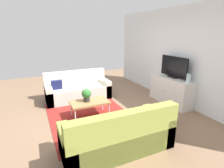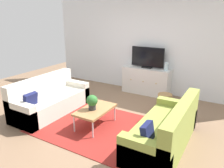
{
  "view_description": "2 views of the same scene",
  "coord_description": "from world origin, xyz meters",
  "px_view_note": "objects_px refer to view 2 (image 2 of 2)",
  "views": [
    {
      "loc": [
        3.79,
        -1.32,
        2.01
      ],
      "look_at": [
        0.0,
        0.42,
        0.78
      ],
      "focal_mm": 28.5,
      "sensor_mm": 36.0,
      "label": 1
    },
    {
      "loc": [
        2.32,
        -3.51,
        2.25
      ],
      "look_at": [
        0.0,
        0.42,
        0.78
      ],
      "focal_mm": 35.05,
      "sensor_mm": 36.0,
      "label": 2
    }
  ],
  "objects_px": {
    "flat_screen_tv": "(148,58)",
    "wicker_basket": "(165,102)",
    "potted_plant": "(92,102)",
    "tv_console": "(146,81)",
    "couch_right_side": "(167,132)",
    "glass_vase": "(166,66)",
    "couch_left_side": "(49,101)",
    "coffee_table": "(95,110)"
  },
  "relations": [
    {
      "from": "flat_screen_tv",
      "to": "wicker_basket",
      "type": "xyz_separation_m",
      "value": [
        0.85,
        -0.92,
        -0.86
      ]
    },
    {
      "from": "flat_screen_tv",
      "to": "wicker_basket",
      "type": "relative_size",
      "value": 2.31
    },
    {
      "from": "potted_plant",
      "to": "tv_console",
      "type": "height_order",
      "value": "tv_console"
    },
    {
      "from": "couch_right_side",
      "to": "flat_screen_tv",
      "type": "relative_size",
      "value": 1.99
    },
    {
      "from": "flat_screen_tv",
      "to": "glass_vase",
      "type": "distance_m",
      "value": 0.6
    },
    {
      "from": "couch_right_side",
      "to": "tv_console",
      "type": "distance_m",
      "value": 2.74
    },
    {
      "from": "couch_left_side",
      "to": "potted_plant",
      "type": "bearing_deg",
      "value": -4.32
    },
    {
      "from": "glass_vase",
      "to": "coffee_table",
      "type": "bearing_deg",
      "value": -106.29
    },
    {
      "from": "couch_left_side",
      "to": "wicker_basket",
      "type": "bearing_deg",
      "value": 32.04
    },
    {
      "from": "potted_plant",
      "to": "flat_screen_tv",
      "type": "height_order",
      "value": "flat_screen_tv"
    },
    {
      "from": "couch_left_side",
      "to": "couch_right_side",
      "type": "height_order",
      "value": "same"
    },
    {
      "from": "couch_right_side",
      "to": "glass_vase",
      "type": "height_order",
      "value": "glass_vase"
    },
    {
      "from": "potted_plant",
      "to": "glass_vase",
      "type": "distance_m",
      "value": 2.6
    },
    {
      "from": "wicker_basket",
      "to": "glass_vase",
      "type": "bearing_deg",
      "value": 107.65
    },
    {
      "from": "coffee_table",
      "to": "couch_right_side",
      "type": "bearing_deg",
      "value": 1.43
    },
    {
      "from": "coffee_table",
      "to": "flat_screen_tv",
      "type": "relative_size",
      "value": 0.95
    },
    {
      "from": "coffee_table",
      "to": "glass_vase",
      "type": "xyz_separation_m",
      "value": [
        0.71,
        2.41,
        0.52
      ]
    },
    {
      "from": "couch_left_side",
      "to": "glass_vase",
      "type": "height_order",
      "value": "glass_vase"
    },
    {
      "from": "couch_left_side",
      "to": "potted_plant",
      "type": "xyz_separation_m",
      "value": [
        1.34,
        -0.1,
        0.29
      ]
    },
    {
      "from": "couch_left_side",
      "to": "coffee_table",
      "type": "height_order",
      "value": "couch_left_side"
    },
    {
      "from": "couch_left_side",
      "to": "glass_vase",
      "type": "distance_m",
      "value": 3.21
    },
    {
      "from": "potted_plant",
      "to": "wicker_basket",
      "type": "height_order",
      "value": "potted_plant"
    },
    {
      "from": "couch_right_side",
      "to": "coffee_table",
      "type": "distance_m",
      "value": 1.5
    },
    {
      "from": "couch_right_side",
      "to": "flat_screen_tv",
      "type": "xyz_separation_m",
      "value": [
        -1.36,
        2.39,
        0.78
      ]
    },
    {
      "from": "tv_console",
      "to": "glass_vase",
      "type": "bearing_deg",
      "value": 0.0
    },
    {
      "from": "flat_screen_tv",
      "to": "coffee_table",
      "type": "bearing_deg",
      "value": -93.25
    },
    {
      "from": "flat_screen_tv",
      "to": "couch_left_side",
      "type": "bearing_deg",
      "value": -122.2
    },
    {
      "from": "couch_left_side",
      "to": "wicker_basket",
      "type": "relative_size",
      "value": 4.6
    },
    {
      "from": "glass_vase",
      "to": "wicker_basket",
      "type": "height_order",
      "value": "glass_vase"
    },
    {
      "from": "coffee_table",
      "to": "flat_screen_tv",
      "type": "xyz_separation_m",
      "value": [
        0.14,
        2.43,
        0.7
      ]
    },
    {
      "from": "coffee_table",
      "to": "potted_plant",
      "type": "relative_size",
      "value": 2.93
    },
    {
      "from": "couch_left_side",
      "to": "glass_vase",
      "type": "xyz_separation_m",
      "value": [
        2.08,
        2.37,
        0.6
      ]
    },
    {
      "from": "tv_console",
      "to": "flat_screen_tv",
      "type": "height_order",
      "value": "flat_screen_tv"
    },
    {
      "from": "flat_screen_tv",
      "to": "wicker_basket",
      "type": "distance_m",
      "value": 1.52
    },
    {
      "from": "coffee_table",
      "to": "glass_vase",
      "type": "distance_m",
      "value": 2.57
    },
    {
      "from": "tv_console",
      "to": "couch_right_side",
      "type": "bearing_deg",
      "value": -60.14
    },
    {
      "from": "couch_left_side",
      "to": "potted_plant",
      "type": "relative_size",
      "value": 6.14
    },
    {
      "from": "tv_console",
      "to": "flat_screen_tv",
      "type": "relative_size",
      "value": 1.43
    },
    {
      "from": "potted_plant",
      "to": "tv_console",
      "type": "relative_size",
      "value": 0.23
    },
    {
      "from": "potted_plant",
      "to": "glass_vase",
      "type": "xyz_separation_m",
      "value": [
        0.73,
        2.48,
        0.31
      ]
    },
    {
      "from": "potted_plant",
      "to": "glass_vase",
      "type": "bearing_deg",
      "value": 73.48
    },
    {
      "from": "flat_screen_tv",
      "to": "potted_plant",
      "type": "bearing_deg",
      "value": -93.84
    }
  ]
}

